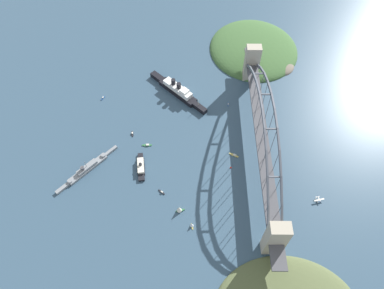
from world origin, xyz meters
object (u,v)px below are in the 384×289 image
small_boat_2 (132,134)px  channel_marker_buoy (231,167)px  small_boat_1 (162,192)px  small_boat_5 (228,104)px  small_boat_3 (192,225)px  small_boat_0 (147,145)px  small_boat_7 (234,155)px  naval_cruiser (87,169)px  small_boat_6 (179,209)px  seaplane_taxiing_near_bridge (319,200)px  small_boat_4 (103,98)px  harbor_arch_bridge (262,134)px  ocean_liner (178,90)px  harbor_ferry_steamer (141,167)px

small_boat_2 → channel_marker_buoy: channel_marker_buoy is taller
small_boat_1 → small_boat_5: (132.40, -81.39, -0.13)m
channel_marker_buoy → small_boat_1: bearing=112.6°
small_boat_3 → small_boat_5: size_ratio=0.85×
small_boat_0 → small_boat_7: (-14.03, -105.99, 0.14)m
naval_cruiser → small_boat_6: naval_cruiser is taller
seaplane_taxiing_near_bridge → small_boat_3: size_ratio=1.73×
small_boat_7 → small_boat_6: bearing=138.6°
small_boat_5 → channel_marker_buoy: 99.42m
channel_marker_buoy → small_boat_4: bearing=57.0°
naval_cruiser → small_boat_3: (-68.00, -122.75, 0.27)m
harbor_arch_bridge → small_boat_7: 42.63m
seaplane_taxiing_near_bridge → small_boat_7: bearing=56.6°
ocean_liner → small_boat_2: 89.29m
naval_cruiser → small_boat_7: bearing=-82.9°
ocean_liner → small_boat_1: 152.58m
seaplane_taxiing_near_bridge → small_boat_7: size_ratio=1.03×
harbor_arch_bridge → harbor_ferry_steamer: bearing=101.4°
harbor_ferry_steamer → harbor_arch_bridge: bearing=-78.6°
harbor_ferry_steamer → small_boat_7: size_ratio=3.38×
harbor_arch_bridge → harbor_ferry_steamer: size_ratio=8.02×
small_boat_4 → small_boat_6: (-164.08, -108.77, 4.10)m
small_boat_2 → small_boat_5: small_boat_2 is taller
naval_cruiser → small_boat_5: bearing=-58.6°
small_boat_6 → ocean_liner: bearing=2.4°
harbor_ferry_steamer → channel_marker_buoy: bearing=-89.5°
small_boat_6 → channel_marker_buoy: small_boat_6 is taller
small_boat_5 → small_boat_6: small_boat_6 is taller
harbor_arch_bridge → seaplane_taxiing_near_bridge: (-68.88, -59.74, -28.01)m
harbor_ferry_steamer → small_boat_4: size_ratio=5.17×
harbor_arch_bridge → small_boat_4: harbor_arch_bridge is taller
small_boat_2 → small_boat_6: 121.06m
ocean_liner → small_boat_0: size_ratio=6.62×
small_boat_0 → small_boat_4: size_ratio=1.64×
harbor_ferry_steamer → channel_marker_buoy: (0.98, -105.42, -1.46)m
small_boat_5 → harbor_arch_bridge: bearing=-155.9°
small_boat_1 → small_boat_6: bearing=-137.6°
small_boat_6 → harbor_arch_bridge: bearing=-48.5°
harbor_arch_bridge → small_boat_5: 84.24m
seaplane_taxiing_near_bridge → small_boat_5: (141.00, 92.00, -1.22)m
naval_cruiser → seaplane_taxiing_near_bridge: 264.71m
small_boat_3 → small_boat_4: bearing=34.0°
ocean_liner → small_boat_6: bearing=-177.6°
ocean_liner → small_boat_6: (-174.24, -7.37, -1.07)m
small_boat_4 → channel_marker_buoy: 199.80m
small_boat_3 → small_boat_6: size_ratio=0.63×
small_boat_2 → harbor_arch_bridge: bearing=-97.8°
small_boat_0 → small_boat_5: 123.72m
harbor_arch_bridge → naval_cruiser: bearing=98.9°
ocean_liner → harbor_arch_bridge: bearing=-132.3°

